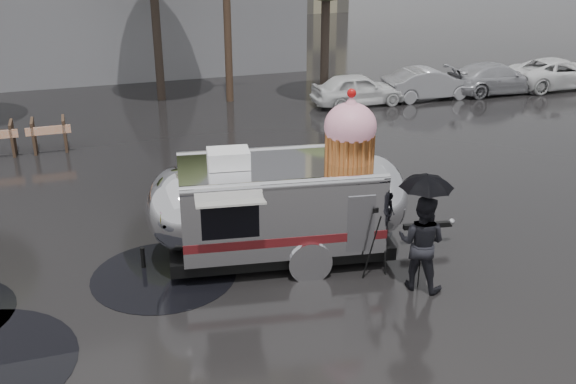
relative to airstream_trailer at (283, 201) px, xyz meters
name	(u,v)px	position (x,y,z in m)	size (l,w,h in m)	color
ground	(265,292)	(-0.76, -1.30, -1.29)	(120.00, 120.00, 0.00)	black
puddles	(157,258)	(-2.59, 0.72, -1.28)	(11.04, 10.01, 0.01)	black
parked_cars	(470,77)	(11.02, 10.70, -0.57)	(13.20, 1.90, 1.50)	silver
airstream_trailer	(283,201)	(0.00, 0.00, 0.00)	(6.79, 2.84, 3.68)	silver
person_right	(421,243)	(2.17, -2.00, -0.32)	(0.93, 0.51, 1.93)	black
umbrella_black	(426,195)	(2.17, -2.00, 0.68)	(1.23, 1.23, 2.39)	black
tripod	(373,235)	(1.51, -1.23, -0.42)	(0.54, 0.61, 1.48)	black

